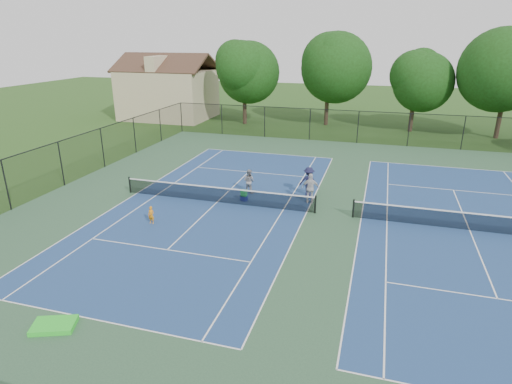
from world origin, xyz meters
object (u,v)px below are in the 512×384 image
(instructor, at_px, (249,181))
(ball_hopper, at_px, (244,193))
(tree_back_c, at_px, (416,78))
(child_player, at_px, (151,215))
(clapboard_house, at_px, (168,92))
(bystander_a, at_px, (311,188))
(tree_back_b, at_px, (329,64))
(tree_back_d, at_px, (510,66))
(tree_back_a, at_px, (244,69))
(ball_crate, at_px, (244,198))
(bystander_b, at_px, (309,182))

(instructor, height_order, ball_hopper, instructor)
(tree_back_c, relative_size, child_player, 8.66)
(clapboard_house, height_order, bystander_a, clapboard_house)
(tree_back_b, relative_size, bystander_a, 5.44)
(tree_back_d, bearing_deg, child_player, -128.55)
(child_player, bearing_deg, tree_back_d, 54.66)
(tree_back_a, bearing_deg, child_player, -82.29)
(clapboard_house, height_order, ball_crate, clapboard_house)
(child_player, height_order, instructor, instructor)
(tree_back_c, distance_m, ball_hopper, 26.92)
(tree_back_a, height_order, tree_back_b, tree_back_b)
(instructor, height_order, ball_crate, instructor)
(tree_back_c, distance_m, tree_back_d, 8.17)
(tree_back_b, height_order, ball_hopper, tree_back_b)
(ball_crate, relative_size, ball_hopper, 1.03)
(ball_crate, bearing_deg, ball_hopper, 0.00)
(tree_back_d, xyz_separation_m, child_player, (-22.22, -27.89, -6.34))
(bystander_b, distance_m, ball_hopper, 4.15)
(child_player, xyz_separation_m, ball_hopper, (3.70, 4.62, 0.01))
(tree_back_d, xyz_separation_m, bystander_b, (-14.92, -21.25, -5.90))
(tree_back_b, xyz_separation_m, bystander_b, (2.08, -23.25, -5.67))
(tree_back_b, distance_m, child_player, 30.95)
(bystander_a, height_order, bystander_b, bystander_b)
(tree_back_b, distance_m, clapboard_house, 19.35)
(tree_back_b, height_order, instructor, tree_back_b)
(child_player, xyz_separation_m, bystander_a, (7.62, 5.41, 0.44))
(tree_back_a, distance_m, child_player, 28.69)
(bystander_b, bearing_deg, tree_back_d, -127.28)
(clapboard_house, bearing_deg, bystander_b, -46.56)
(tree_back_d, xyz_separation_m, instructor, (-18.66, -21.81, -6.05))
(child_player, relative_size, instructor, 0.62)
(clapboard_house, xyz_separation_m, bystander_a, (21.40, -23.48, -2.17))
(bystander_b, bearing_deg, tree_back_b, -87.11)
(tree_back_b, height_order, bystander_a, tree_back_b)
(tree_back_a, relative_size, child_player, 9.44)
(tree_back_c, bearing_deg, tree_back_b, 173.66)
(clapboard_house, xyz_separation_m, ball_crate, (17.47, -24.27, -2.94))
(tree_back_a, relative_size, clapboard_house, 0.85)
(tree_back_b, relative_size, child_player, 10.34)
(tree_back_b, xyz_separation_m, tree_back_d, (17.00, -2.00, 0.23))
(tree_back_d, bearing_deg, ball_crate, -128.53)
(tree_back_b, xyz_separation_m, ball_hopper, (-1.53, -25.27, -6.10))
(tree_back_a, height_order, ball_crate, tree_back_a)
(bystander_a, relative_size, ball_crate, 4.83)
(child_player, relative_size, bystander_a, 0.53)
(tree_back_b, relative_size, instructor, 6.45)
(tree_back_a, bearing_deg, tree_back_b, 12.53)
(tree_back_c, relative_size, clapboard_house, 0.78)
(ball_hopper, bearing_deg, clapboard_house, 125.75)
(tree_back_d, bearing_deg, instructor, -130.55)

